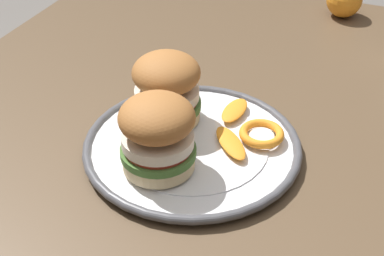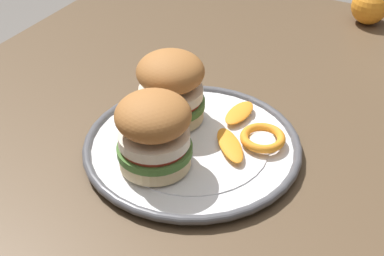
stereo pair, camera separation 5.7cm
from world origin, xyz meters
name	(u,v)px [view 1 (the left image)]	position (x,y,z in m)	size (l,w,h in m)	color
dining_table	(172,199)	(0.00, 0.00, 0.61)	(1.20, 0.85, 0.71)	brown
dinner_plate	(192,146)	(0.00, -0.03, 0.72)	(0.29, 0.29, 0.02)	white
sandwich_half_left	(157,133)	(-0.06, -0.01, 0.78)	(0.12, 0.12, 0.10)	beige
sandwich_half_right	(167,87)	(0.04, 0.02, 0.78)	(0.12, 0.12, 0.10)	beige
orange_peel_curled	(262,134)	(0.04, -0.12, 0.73)	(0.08, 0.08, 0.01)	orange
orange_peel_strip_long	(235,110)	(0.09, -0.06, 0.73)	(0.07, 0.03, 0.01)	orange
orange_peel_strip_short	(231,143)	(0.01, -0.08, 0.73)	(0.08, 0.07, 0.01)	orange
whole_orange	(344,0)	(0.52, -0.15, 0.75)	(0.07, 0.07, 0.07)	orange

